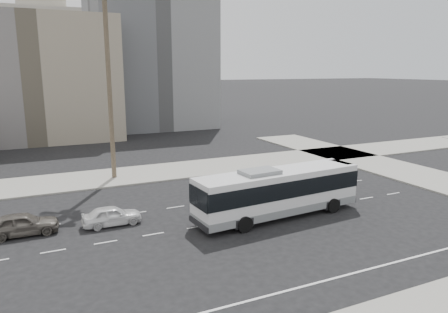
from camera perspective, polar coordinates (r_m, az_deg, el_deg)
ground at (r=29.51m, az=1.73°, el=-8.77°), size 700.00×700.00×0.00m
sidewalk_north at (r=43.27m, az=-7.54°, el=-2.00°), size 120.00×7.00×0.15m
midrise_beige_west at (r=69.64m, az=-25.01°, el=9.68°), size 24.00×18.00×18.00m
midrise_gray_center at (r=79.35m, az=-10.35°, el=13.63°), size 20.00×20.00×26.00m
civic_tower at (r=276.28m, az=-23.79°, el=16.89°), size 42.00×42.00×129.00m
highrise_right at (r=262.18m, az=-12.82°, el=17.06°), size 26.00×26.00×70.00m
highrise_far at (r=296.97m, az=-9.18°, el=15.60°), size 22.00×22.00×60.00m
city_bus at (r=29.93m, az=7.49°, el=-4.70°), size 12.87×3.80×3.65m
car_a at (r=29.45m, az=-15.19°, el=-7.85°), size 1.59×3.96×1.35m
car_b at (r=29.71m, az=-26.01°, el=-8.35°), size 1.87×4.42×1.49m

